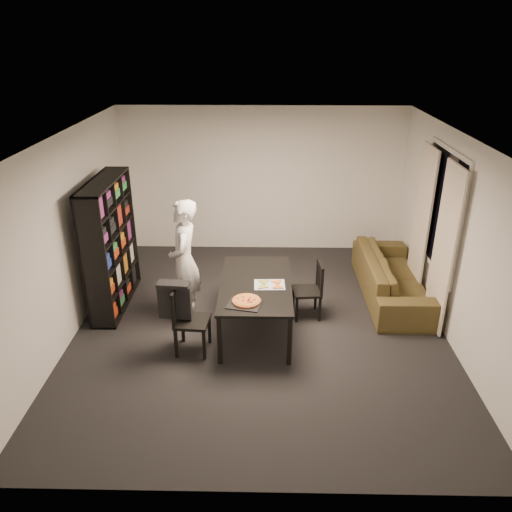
{
  "coord_description": "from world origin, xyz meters",
  "views": [
    {
      "loc": [
        0.06,
        -5.92,
        3.76
      ],
      "look_at": [
        -0.05,
        0.03,
        1.05
      ],
      "focal_mm": 35.0,
      "sensor_mm": 36.0,
      "label": 1
    }
  ],
  "objects_px": {
    "dining_table": "(256,287)",
    "person": "(184,261)",
    "chair_right": "(313,286)",
    "chair_left": "(185,315)",
    "baking_tray": "(244,304)",
    "pepperoni_pizza": "(246,301)",
    "bookshelf": "(110,245)",
    "sofa": "(393,276)"
  },
  "relations": [
    {
      "from": "bookshelf",
      "to": "chair_right",
      "type": "relative_size",
      "value": 2.31
    },
    {
      "from": "chair_left",
      "to": "pepperoni_pizza",
      "type": "distance_m",
      "value": 0.8
    },
    {
      "from": "bookshelf",
      "to": "dining_table",
      "type": "distance_m",
      "value": 2.22
    },
    {
      "from": "chair_right",
      "to": "dining_table",
      "type": "bearing_deg",
      "value": -70.7
    },
    {
      "from": "chair_left",
      "to": "chair_right",
      "type": "height_order",
      "value": "chair_left"
    },
    {
      "from": "person",
      "to": "pepperoni_pizza",
      "type": "height_order",
      "value": "person"
    },
    {
      "from": "bookshelf",
      "to": "chair_left",
      "type": "distance_m",
      "value": 1.76
    },
    {
      "from": "chair_right",
      "to": "pepperoni_pizza",
      "type": "height_order",
      "value": "chair_right"
    },
    {
      "from": "baking_tray",
      "to": "bookshelf",
      "type": "bearing_deg",
      "value": 147.94
    },
    {
      "from": "bookshelf",
      "to": "person",
      "type": "bearing_deg",
      "value": -17.79
    },
    {
      "from": "dining_table",
      "to": "baking_tray",
      "type": "xyz_separation_m",
      "value": [
        -0.13,
        -0.57,
        0.07
      ]
    },
    {
      "from": "bookshelf",
      "to": "baking_tray",
      "type": "relative_size",
      "value": 4.75
    },
    {
      "from": "chair_left",
      "to": "dining_table",
      "type": "bearing_deg",
      "value": -54.75
    },
    {
      "from": "chair_left",
      "to": "pepperoni_pizza",
      "type": "xyz_separation_m",
      "value": [
        0.77,
        -0.01,
        0.22
      ]
    },
    {
      "from": "chair_left",
      "to": "sofa",
      "type": "height_order",
      "value": "chair_left"
    },
    {
      "from": "pepperoni_pizza",
      "to": "bookshelf",
      "type": "bearing_deg",
      "value": 149.17
    },
    {
      "from": "bookshelf",
      "to": "person",
      "type": "distance_m",
      "value": 1.17
    },
    {
      "from": "bookshelf",
      "to": "sofa",
      "type": "bearing_deg",
      "value": 4.27
    },
    {
      "from": "bookshelf",
      "to": "baking_tray",
      "type": "xyz_separation_m",
      "value": [
        1.97,
        -1.24,
        -0.24
      ]
    },
    {
      "from": "dining_table",
      "to": "person",
      "type": "height_order",
      "value": "person"
    },
    {
      "from": "dining_table",
      "to": "baking_tray",
      "type": "relative_size",
      "value": 4.22
    },
    {
      "from": "baking_tray",
      "to": "chair_right",
      "type": "bearing_deg",
      "value": 45.38
    },
    {
      "from": "dining_table",
      "to": "pepperoni_pizza",
      "type": "xyz_separation_m",
      "value": [
        -0.11,
        -0.52,
        0.09
      ]
    },
    {
      "from": "chair_right",
      "to": "baking_tray",
      "type": "distance_m",
      "value": 1.33
    },
    {
      "from": "baking_tray",
      "to": "sofa",
      "type": "height_order",
      "value": "baking_tray"
    },
    {
      "from": "chair_right",
      "to": "sofa",
      "type": "bearing_deg",
      "value": 110.24
    },
    {
      "from": "dining_table",
      "to": "sofa",
      "type": "height_order",
      "value": "dining_table"
    },
    {
      "from": "baking_tray",
      "to": "sofa",
      "type": "xyz_separation_m",
      "value": [
        2.2,
        1.55,
        -0.38
      ]
    },
    {
      "from": "dining_table",
      "to": "chair_left",
      "type": "distance_m",
      "value": 1.02
    },
    {
      "from": "chair_right",
      "to": "sofa",
      "type": "distance_m",
      "value": 1.42
    },
    {
      "from": "pepperoni_pizza",
      "to": "sofa",
      "type": "xyz_separation_m",
      "value": [
        2.18,
        1.5,
        -0.4
      ]
    },
    {
      "from": "chair_right",
      "to": "baking_tray",
      "type": "relative_size",
      "value": 2.06
    },
    {
      "from": "dining_table",
      "to": "person",
      "type": "distance_m",
      "value": 1.06
    },
    {
      "from": "sofa",
      "to": "baking_tray",
      "type": "bearing_deg",
      "value": 125.11
    },
    {
      "from": "chair_right",
      "to": "person",
      "type": "bearing_deg",
      "value": -93.59
    },
    {
      "from": "dining_table",
      "to": "person",
      "type": "relative_size",
      "value": 0.97
    },
    {
      "from": "bookshelf",
      "to": "chair_left",
      "type": "relative_size",
      "value": 2.13
    },
    {
      "from": "sofa",
      "to": "chair_right",
      "type": "bearing_deg",
      "value": 115.62
    },
    {
      "from": "dining_table",
      "to": "chair_left",
      "type": "xyz_separation_m",
      "value": [
        -0.87,
        -0.51,
        -0.13
      ]
    },
    {
      "from": "person",
      "to": "sofa",
      "type": "distance_m",
      "value": 3.18
    },
    {
      "from": "dining_table",
      "to": "person",
      "type": "xyz_separation_m",
      "value": [
        -0.99,
        0.31,
        0.23
      ]
    },
    {
      "from": "sofa",
      "to": "pepperoni_pizza",
      "type": "bearing_deg",
      "value": 124.61
    }
  ]
}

